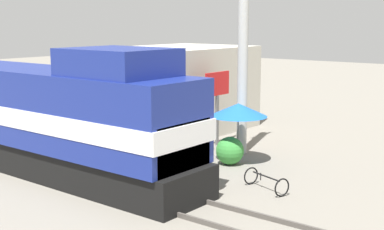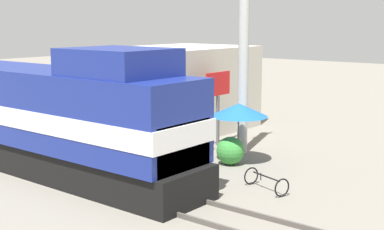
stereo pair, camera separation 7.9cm
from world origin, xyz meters
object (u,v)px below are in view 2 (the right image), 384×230
object	(u,v)px
locomotive	(43,116)
billboard_sign	(218,91)
person_bystander	(183,139)
bicycle_spare	(266,181)
utility_pole	(244,47)
vendor_umbrella	(239,110)
bicycle	(196,145)

from	to	relation	value
locomotive	billboard_sign	distance (m)	8.04
billboard_sign	person_bystander	xyz separation A→B (m)	(-3.04, -0.45, -1.68)
bicycle_spare	locomotive	bearing A→B (deg)	-50.44
utility_pole	billboard_sign	bearing A→B (deg)	73.01
vendor_umbrella	bicycle	bearing A→B (deg)	84.73
vendor_umbrella	bicycle	distance (m)	2.97
person_bystander	bicycle_spare	xyz separation A→B (m)	(-1.38, -4.81, -0.55)
person_bystander	bicycle_spare	distance (m)	5.03
locomotive	vendor_umbrella	distance (m)	7.66
utility_pole	vendor_umbrella	distance (m)	2.95
billboard_sign	person_bystander	world-z (taller)	billboard_sign
locomotive	person_bystander	world-z (taller)	locomotive
vendor_umbrella	bicycle	xyz separation A→B (m)	(0.22, 2.34, -1.82)
person_bystander	bicycle	xyz separation A→B (m)	(1.27, 0.30, -0.52)
vendor_umbrella	locomotive	bearing A→B (deg)	135.98
bicycle	person_bystander	bearing A→B (deg)	100.24
utility_pole	person_bystander	distance (m)	4.67
locomotive	person_bystander	xyz separation A→B (m)	(4.46, -3.29, -1.24)
locomotive	bicycle_spare	xyz separation A→B (m)	(3.08, -8.10, -1.79)
locomotive	person_bystander	size ratio (longest dim) A/B	9.63
person_bystander	bicycle_spare	bearing A→B (deg)	-105.97
vendor_umbrella	bicycle	size ratio (longest dim) A/B	1.31
vendor_umbrella	billboard_sign	world-z (taller)	billboard_sign
locomotive	bicycle_spare	world-z (taller)	locomotive
bicycle	locomotive	bearing A→B (deg)	59.26
billboard_sign	person_bystander	bearing A→B (deg)	-171.61
billboard_sign	bicycle	world-z (taller)	billboard_sign
person_bystander	bicycle	distance (m)	1.40
utility_pole	bicycle	bearing A→B (deg)	129.15
locomotive	vendor_umbrella	size ratio (longest dim) A/B	6.40
billboard_sign	bicycle_spare	xyz separation A→B (m)	(-4.42, -5.26, -2.23)
locomotive	vendor_umbrella	bearing A→B (deg)	-44.02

